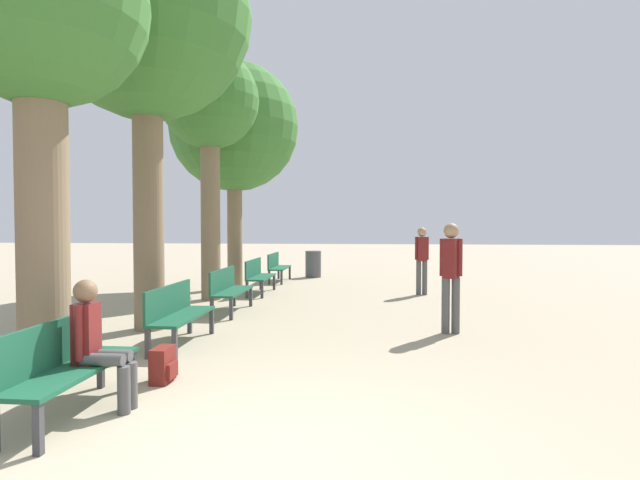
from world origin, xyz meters
name	(u,v)px	position (x,y,z in m)	size (l,w,h in m)	color
ground_plane	(243,460)	(0.00, 0.00, 0.00)	(80.00, 80.00, 0.00)	tan
bench_row_0	(65,361)	(-1.81, 0.69, 0.50)	(0.45, 1.60, 0.86)	#195138
bench_row_1	(177,310)	(-1.81, 3.34, 0.50)	(0.45, 1.60, 0.86)	#195138
bench_row_2	(228,287)	(-1.81, 5.98, 0.50)	(0.45, 1.60, 0.86)	#195138
bench_row_3	(258,274)	(-1.81, 8.62, 0.50)	(0.45, 1.60, 0.86)	#195138
bench_row_4	(277,265)	(-1.81, 11.27, 0.50)	(0.45, 1.60, 0.86)	#195138
tree_row_0	(39,15)	(-2.67, 1.67, 4.01)	(2.33, 2.33, 5.35)	#7A664C
tree_row_1	(146,19)	(-2.67, 4.34, 5.05)	(3.39, 3.39, 6.82)	#7A664C
tree_row_2	(210,107)	(-2.67, 7.58, 4.39)	(2.23, 2.23, 5.67)	#7A664C
tree_row_3	(234,128)	(-2.67, 9.66, 4.30)	(3.45, 3.45, 6.06)	#7A664C
person_seated	(97,341)	(-1.58, 0.85, 0.65)	(0.56, 0.32, 1.21)	#4C4C4C
backpack	(163,365)	(-1.32, 1.69, 0.19)	(0.22, 0.33, 0.38)	maroon
pedestrian_near	(422,256)	(2.23, 8.81, 0.95)	(0.33, 0.23, 1.65)	#4C4C4C
pedestrian_mid	(451,270)	(2.22, 4.47, 1.00)	(0.35, 0.31, 1.74)	#4C4C4C
trash_bin	(313,264)	(-0.85, 12.59, 0.43)	(0.51, 0.51, 0.86)	#4C4C51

